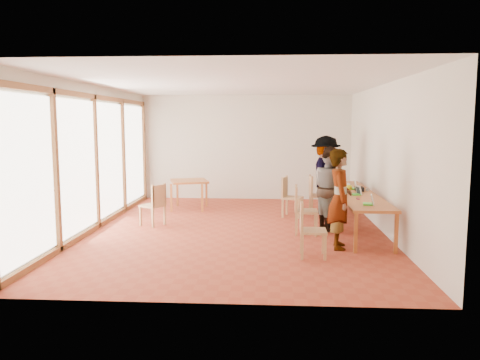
# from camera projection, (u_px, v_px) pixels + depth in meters

# --- Properties ---
(ground) EXTENTS (8.00, 8.00, 0.00)m
(ground) POSITION_uv_depth(u_px,v_px,m) (236.00, 230.00, 9.75)
(ground) COLOR #A23F27
(ground) RESTS_ON ground
(wall_back) EXTENTS (6.00, 0.10, 3.00)m
(wall_back) POSITION_uv_depth(u_px,v_px,m) (246.00, 147.00, 13.53)
(wall_back) COLOR beige
(wall_back) RESTS_ON ground
(wall_front) EXTENTS (6.00, 0.10, 3.00)m
(wall_front) POSITION_uv_depth(u_px,v_px,m) (213.00, 184.00, 5.60)
(wall_front) COLOR beige
(wall_front) RESTS_ON ground
(wall_right) EXTENTS (0.10, 8.00, 3.00)m
(wall_right) POSITION_uv_depth(u_px,v_px,m) (385.00, 159.00, 9.38)
(wall_right) COLOR beige
(wall_right) RESTS_ON ground
(window_wall) EXTENTS (0.10, 8.00, 3.00)m
(window_wall) POSITION_uv_depth(u_px,v_px,m) (95.00, 157.00, 9.75)
(window_wall) COLOR white
(window_wall) RESTS_ON ground
(ceiling) EXTENTS (6.00, 8.00, 0.04)m
(ceiling) POSITION_uv_depth(u_px,v_px,m) (236.00, 83.00, 9.38)
(ceiling) COLOR white
(ceiling) RESTS_ON wall_back
(communal_table) EXTENTS (0.80, 4.00, 0.75)m
(communal_table) POSITION_uv_depth(u_px,v_px,m) (356.00, 195.00, 9.84)
(communal_table) COLOR #A25424
(communal_table) RESTS_ON ground
(side_table) EXTENTS (0.90, 0.90, 0.75)m
(side_table) POSITION_uv_depth(u_px,v_px,m) (189.00, 183.00, 12.01)
(side_table) COLOR #A25424
(side_table) RESTS_ON ground
(chair_near) EXTENTS (0.44, 0.44, 0.49)m
(chair_near) POSITION_uv_depth(u_px,v_px,m) (307.00, 223.00, 7.73)
(chair_near) COLOR tan
(chair_near) RESTS_ON ground
(chair_mid) EXTENTS (0.47, 0.47, 0.51)m
(chair_mid) POSITION_uv_depth(u_px,v_px,m) (301.00, 205.00, 9.34)
(chair_mid) COLOR tan
(chair_mid) RESTS_ON ground
(chair_far) EXTENTS (0.55, 0.55, 0.51)m
(chair_far) POSITION_uv_depth(u_px,v_px,m) (289.00, 192.00, 11.06)
(chair_far) COLOR tan
(chair_far) RESTS_ON ground
(chair_empty) EXTENTS (0.46, 0.46, 0.50)m
(chair_empty) POSITION_uv_depth(u_px,v_px,m) (315.00, 190.00, 11.41)
(chair_empty) COLOR tan
(chair_empty) RESTS_ON ground
(chair_spare) EXTENTS (0.58, 0.58, 0.49)m
(chair_spare) POSITION_uv_depth(u_px,v_px,m) (156.00, 200.00, 10.06)
(chair_spare) COLOR tan
(chair_spare) RESTS_ON ground
(person_near) EXTENTS (0.45, 0.66, 1.77)m
(person_near) POSITION_uv_depth(u_px,v_px,m) (340.00, 199.00, 8.24)
(person_near) COLOR gray
(person_near) RESTS_ON ground
(person_mid) EXTENTS (0.86, 0.99, 1.74)m
(person_mid) POSITION_uv_depth(u_px,v_px,m) (331.00, 188.00, 9.72)
(person_mid) COLOR gray
(person_mid) RESTS_ON ground
(person_far) EXTENTS (0.90, 1.33, 1.91)m
(person_far) POSITION_uv_depth(u_px,v_px,m) (325.00, 175.00, 11.44)
(person_far) COLOR gray
(person_far) RESTS_ON ground
(laptop_near) EXTENTS (0.23, 0.25, 0.19)m
(laptop_near) POSITION_uv_depth(u_px,v_px,m) (370.00, 202.00, 8.44)
(laptop_near) COLOR green
(laptop_near) RESTS_ON communal_table
(laptop_mid) EXTENTS (0.25, 0.26, 0.19)m
(laptop_mid) POSITION_uv_depth(u_px,v_px,m) (357.00, 192.00, 9.59)
(laptop_mid) COLOR green
(laptop_mid) RESTS_ON communal_table
(laptop_far) EXTENTS (0.26, 0.29, 0.21)m
(laptop_far) POSITION_uv_depth(u_px,v_px,m) (353.00, 186.00, 10.40)
(laptop_far) COLOR green
(laptop_far) RESTS_ON communal_table
(yellow_mug) EXTENTS (0.16, 0.16, 0.11)m
(yellow_mug) POSITION_uv_depth(u_px,v_px,m) (349.00, 188.00, 10.23)
(yellow_mug) COLOR yellow
(yellow_mug) RESTS_ON communal_table
(green_bottle) EXTENTS (0.07, 0.07, 0.28)m
(green_bottle) POSITION_uv_depth(u_px,v_px,m) (344.00, 179.00, 11.07)
(green_bottle) COLOR #0E6313
(green_bottle) RESTS_ON communal_table
(clear_glass) EXTENTS (0.07, 0.07, 0.09)m
(clear_glass) POSITION_uv_depth(u_px,v_px,m) (349.00, 185.00, 10.71)
(clear_glass) COLOR silver
(clear_glass) RESTS_ON communal_table
(condiment_cup) EXTENTS (0.08, 0.08, 0.06)m
(condiment_cup) POSITION_uv_depth(u_px,v_px,m) (368.00, 189.00, 10.14)
(condiment_cup) COLOR white
(condiment_cup) RESTS_ON communal_table
(pink_phone) EXTENTS (0.05, 0.10, 0.01)m
(pink_phone) POSITION_uv_depth(u_px,v_px,m) (358.00, 199.00, 9.05)
(pink_phone) COLOR #C2356B
(pink_phone) RESTS_ON communal_table
(black_pouch) EXTENTS (0.16, 0.26, 0.09)m
(black_pouch) POSITION_uv_depth(u_px,v_px,m) (359.00, 189.00, 10.11)
(black_pouch) COLOR black
(black_pouch) RESTS_ON communal_table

